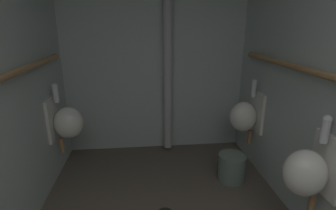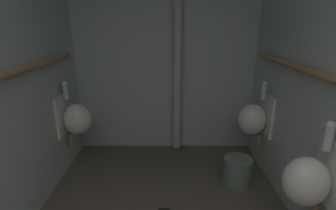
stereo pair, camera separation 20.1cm
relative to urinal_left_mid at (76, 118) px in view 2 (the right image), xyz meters
name	(u,v)px [view 2 (the right image)]	position (x,y,z in m)	size (l,w,h in m)	color
wall_back	(166,42)	(0.96, 0.60, 0.76)	(2.34, 0.06, 2.75)	#AEBAB6
urinal_left_mid	(76,118)	(0.00, 0.00, 0.00)	(0.32, 0.30, 0.76)	silver
urinal_right_mid	(310,180)	(1.92, -1.13, 0.00)	(0.32, 0.30, 0.76)	silver
urinal_right_far	(255,119)	(1.92, -0.01, 0.00)	(0.32, 0.30, 0.76)	silver
standpipe_back_wall	(178,42)	(1.11, 0.49, 0.76)	(0.10, 0.10, 2.70)	#B2B2B2
waste_bin	(238,171)	(1.71, -0.28, -0.47)	(0.29, 0.29, 0.29)	slate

